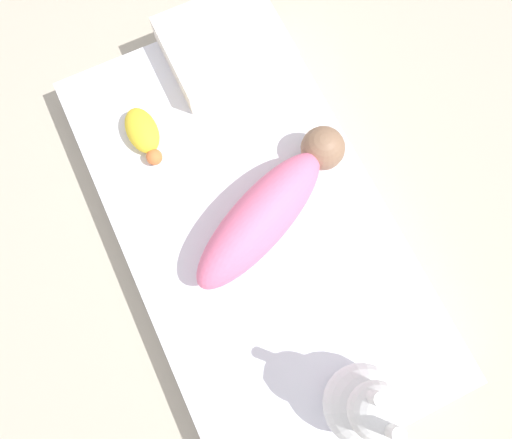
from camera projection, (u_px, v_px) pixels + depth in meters
name	position (u px, v px, depth m)	size (l,w,h in m)	color
ground_plane	(253.00, 232.00, 1.66)	(12.00, 12.00, 0.00)	#B2A893
bed_mattress	(253.00, 227.00, 1.59)	(1.42, 0.78, 0.14)	white
swaddled_baby	(269.00, 209.00, 1.44)	(0.36, 0.60, 0.18)	pink
pillow	(224.00, 45.00, 1.62)	(0.32, 0.38, 0.10)	white
bunny_plush	(366.00, 406.00, 1.25)	(0.21, 0.21, 0.38)	white
turtle_plush	(143.00, 133.00, 1.55)	(0.20, 0.10, 0.08)	yellow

